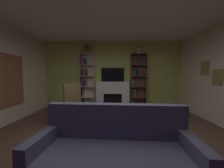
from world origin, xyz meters
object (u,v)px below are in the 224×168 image
Objects in this scene: potted_plant at (87,49)px; vase_with_flowers at (139,51)px; coffee_table at (114,126)px; fireplace at (113,94)px; armchair at (68,104)px; bookshelf_right at (136,81)px; couch at (115,155)px; tv at (113,75)px; bookshelf_left at (86,81)px.

vase_with_flowers is (2.14, -0.00, -0.10)m from potted_plant.
coffee_table is at bearing -68.85° from potted_plant.
armchair is (-1.28, -1.74, -0.05)m from fireplace.
bookshelf_right is 2.94m from armchair.
couch reaches higher than coffee_table.
tv is 2.48× the size of potted_plant.
vase_with_flowers is (0.07, -0.04, 1.24)m from bookshelf_right.
potted_plant is 0.34× the size of armchair.
couch is (1.14, -3.69, -2.18)m from potted_plant.
tv is 3.23m from coffee_table.
bookshelf_left is at bearing 178.69° from fireplace.
bookshelf_right is 5.41× the size of vase_with_flowers.
vase_with_flowers is at bearing 36.12° from armchair.
tv is at bearing 91.30° from coffee_table.
bookshelf_left is 1.35m from potted_plant.
tv reaches higher than fireplace.
couch is (0.07, -3.71, -0.30)m from fireplace.
potted_plant reaches higher than bookshelf_right.
vase_with_flowers is (2.21, -0.05, 1.25)m from bookshelf_left.
bookshelf_left is 1.09× the size of couch.
tv is 1.18m from bookshelf_left.
armchair is 1.83m from coffee_table.
fireplace is 0.66× the size of bookshelf_right.
couch is 2.31× the size of coffee_table.
fireplace reaches higher than couch.
bookshelf_right is at bearing 76.10° from couch.
bookshelf_right is 1.97× the size of armchair.
fireplace is 2.17m from potted_plant.
fireplace reaches higher than coffee_table.
coffee_table is at bearing -88.70° from tv.
fireplace is at bearing -90.00° from tv.
coffee_table is (0.07, -3.06, -1.01)m from tv.
armchair is at bearing -96.99° from potted_plant.
bookshelf_right is at bearing -4.37° from tv.
bookshelf_right reaches higher than tv.
vase_with_flowers is at bearing -31.60° from bookshelf_right.
bookshelf_left is at bearing 144.58° from potted_plant.
vase_with_flowers is at bearing 71.23° from coffee_table.
potted_plant is (-2.07, -0.04, 1.34)m from bookshelf_right.
vase_with_flowers is at bearing -0.02° from potted_plant.
vase_with_flowers is (1.07, -0.12, 0.97)m from tv.
vase_with_flowers is 3.69m from coffee_table.
bookshelf_right is (1.00, -0.08, -0.27)m from tv.
couch is at bearing -72.80° from potted_plant.
bookshelf_left is 5.41× the size of vase_with_flowers.
couch is at bearing -88.91° from tv.
fireplace is 1.26m from bookshelf_left.
armchair is at bearing -126.33° from fireplace.
vase_with_flowers reaches higher than couch.
potted_plant is 3.78m from coffee_table.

